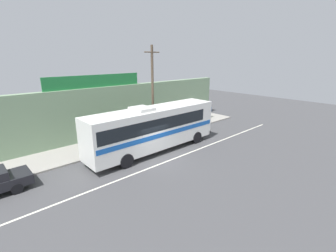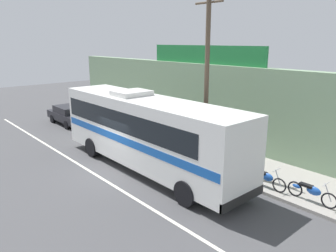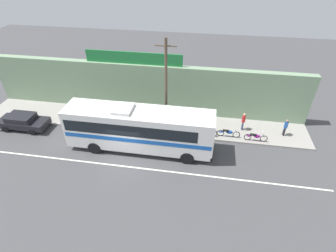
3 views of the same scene
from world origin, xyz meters
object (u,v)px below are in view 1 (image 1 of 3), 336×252
Objects in this scene: motorcycle_red at (204,119)px; utility_pole at (153,92)px; motorcycle_blue at (179,126)px; pedestrian_by_curb at (189,114)px; intercity_bus at (153,127)px; motorcycle_purple at (190,123)px; pedestrian_far_right at (210,110)px.

utility_pole is at bearing -179.66° from motorcycle_red.
pedestrian_by_curb is (3.17, 1.48, 0.55)m from motorcycle_blue.
motorcycle_red is at bearing 13.88° from intercity_bus.
intercity_bus is 5.91m from motorcycle_blue.
utility_pole is 8.46m from motorcycle_red.
motorcycle_blue is at bearing -174.26° from motorcycle_purple.
motorcycle_blue is at bearing 1.10° from utility_pole.
motorcycle_blue is 3.54m from pedestrian_by_curb.
pedestrian_by_curb is at bearing 175.57° from pedestrian_far_right.
utility_pole reaches higher than motorcycle_red.
utility_pole is 7.51m from pedestrian_by_curb.
intercity_bus reaches higher than pedestrian_far_right.
motorcycle_purple is 1.90m from pedestrian_by_curb.
utility_pole is 4.28× the size of motorcycle_red.
motorcycle_blue is 1.13× the size of pedestrian_by_curb.
intercity_bus is 12.42m from pedestrian_far_right.
motorcycle_red is (2.24, -0.21, 0.00)m from motorcycle_purple.
utility_pole is 10.68m from pedestrian_far_right.
pedestrian_far_right is (11.86, 3.54, -1.01)m from intercity_bus.
motorcycle_red is 1.22× the size of pedestrian_far_right.
pedestrian_by_curb is (-0.96, 1.50, 0.55)m from motorcycle_red.
pedestrian_far_right reaches higher than motorcycle_blue.
utility_pole is 4.35× the size of motorcycle_blue.
pedestrian_by_curb is at bearing 25.08° from motorcycle_blue.
motorcycle_red is 1.15× the size of pedestrian_by_curb.
utility_pole is at bearing -177.24° from motorcycle_purple.
utility_pole is 4.22× the size of motorcycle_purple.
motorcycle_purple is (7.11, 2.52, -1.50)m from intercity_bus.
motorcycle_purple is 4.89m from pedestrian_far_right.
pedestrian_by_curb is at bearing 45.32° from motorcycle_purple.
pedestrian_far_right is (2.52, 1.23, 0.49)m from motorcycle_red.
motorcycle_purple is 2.25m from motorcycle_red.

